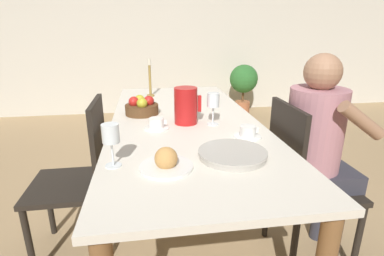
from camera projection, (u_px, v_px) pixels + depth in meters
ground_plane at (185, 228)px, 2.06m from camera, size 20.00×20.00×0.00m
wall_back at (158, 28)px, 4.55m from camera, size 10.00×0.06×2.60m
dining_table at (185, 135)px, 1.85m from camera, size 0.87×2.04×0.78m
chair_person_side at (302, 180)px, 1.67m from camera, size 0.42×0.42×0.94m
chair_opposite at (80, 176)px, 1.72m from camera, size 0.42×0.42×0.94m
person_seated at (319, 143)px, 1.65m from camera, size 0.39×0.41×1.19m
red_pitcher at (186, 105)px, 1.72m from camera, size 0.16×0.13×0.21m
wine_glass_water at (213, 102)px, 1.68m from camera, size 0.07×0.07×0.18m
wine_glass_juice at (111, 136)px, 1.17m from camera, size 0.07×0.07×0.18m
teacup_near_person at (248, 132)px, 1.52m from camera, size 0.14×0.14×0.06m
teacup_across at (157, 124)px, 1.65m from camera, size 0.14×0.14×0.06m
serving_tray at (232, 154)px, 1.29m from camera, size 0.30×0.30×0.03m
bread_plate at (166, 162)px, 1.19m from camera, size 0.22×0.22×0.09m
fruit_bowl at (142, 107)px, 1.92m from camera, size 0.21×0.21×0.12m
candlestick_tall at (150, 82)px, 2.40m from camera, size 0.06×0.06×0.30m
potted_plant at (244, 83)px, 4.56m from camera, size 0.43×0.43×0.78m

